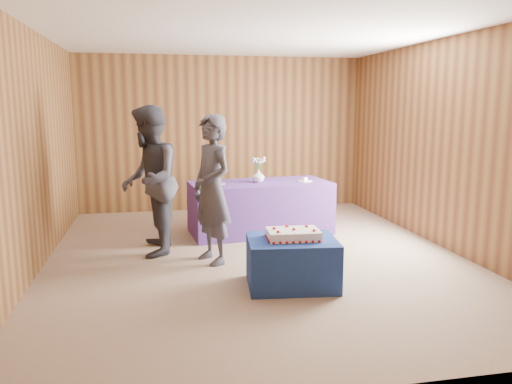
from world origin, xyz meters
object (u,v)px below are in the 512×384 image
object	(u,v)px
cake_table	(292,262)
vase	(258,176)
guest_left	(212,190)
guest_right	(149,181)
serving_table	(260,207)
sheet_cake	(293,234)

from	to	relation	value
cake_table	vase	world-z (taller)	vase
cake_table	guest_left	world-z (taller)	guest_left
guest_right	cake_table	bearing A→B (deg)	47.03
serving_table	vase	world-z (taller)	vase
cake_table	vase	xyz separation A→B (m)	(0.11, 2.22, 0.59)
serving_table	guest_left	bearing A→B (deg)	-129.51
guest_left	vase	bearing A→B (deg)	123.24
cake_table	guest_right	world-z (taller)	guest_right
serving_table	sheet_cake	xyz separation A→B (m)	(-0.12, -2.22, 0.17)
serving_table	vase	bearing A→B (deg)	167.79
sheet_cake	guest_right	world-z (taller)	guest_right
sheet_cake	vase	size ratio (longest dim) A/B	3.14
vase	guest_right	distance (m)	1.71
serving_table	sheet_cake	size ratio (longest dim) A/B	3.46
guest_left	serving_table	bearing A→B (deg)	122.34
guest_right	guest_left	bearing A→B (deg)	58.44
vase	sheet_cake	bearing A→B (deg)	-92.48
serving_table	guest_right	size ratio (longest dim) A/B	1.08
guest_left	guest_right	size ratio (longest dim) A/B	0.94
vase	guest_right	world-z (taller)	guest_right
vase	guest_left	xyz separation A→B (m)	(-0.81, -1.25, 0.03)
sheet_cake	guest_right	bearing A→B (deg)	138.74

